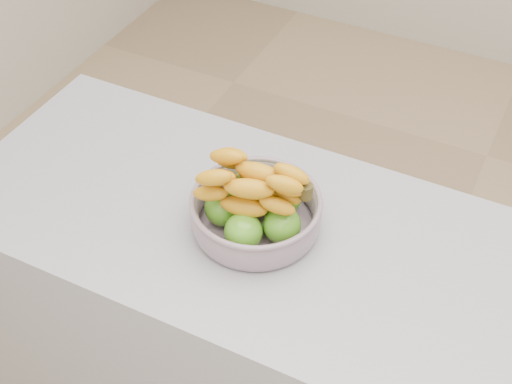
# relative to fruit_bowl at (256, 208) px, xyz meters

# --- Properties ---
(ground) EXTENTS (4.00, 4.00, 0.00)m
(ground) POSITION_rel_fruit_bowl_xyz_m (0.32, 0.36, -0.96)
(ground) COLOR #9D8360
(ground) RESTS_ON ground
(fruit_bowl) EXTENTS (0.28, 0.28, 0.17)m
(fruit_bowl) POSITION_rel_fruit_bowl_xyz_m (0.00, 0.00, 0.00)
(fruit_bowl) COLOR #A3B6C3
(fruit_bowl) RESTS_ON counter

